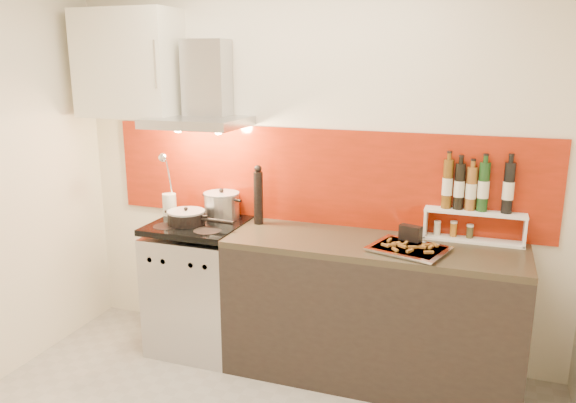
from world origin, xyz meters
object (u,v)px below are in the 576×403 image
at_px(saute_pan, 187,217).
at_px(pepper_mill, 258,196).
at_px(range_stove, 200,287).
at_px(counter, 371,311).
at_px(baking_tray, 409,248).
at_px(stock_pot, 222,205).

xyz_separation_m(saute_pan, pepper_mill, (0.44, 0.19, 0.14)).
xyz_separation_m(range_stove, pepper_mill, (0.39, 0.15, 0.65)).
relative_size(counter, pepper_mill, 4.47).
distance_m(saute_pan, baking_tray, 1.47).
xyz_separation_m(pepper_mill, baking_tray, (1.04, -0.23, -0.18)).
distance_m(stock_pot, pepper_mill, 0.30).
bearing_deg(stock_pot, baking_tray, -10.66).
distance_m(counter, saute_pan, 1.35).
height_order(range_stove, pepper_mill, pepper_mill).
height_order(counter, stock_pot, stock_pot).
bearing_deg(range_stove, baking_tray, -3.47).
bearing_deg(stock_pot, pepper_mill, -3.36).
bearing_deg(baking_tray, counter, 157.69).
bearing_deg(counter, pepper_mill, 170.21).
bearing_deg(saute_pan, stock_pot, 53.79).
height_order(counter, pepper_mill, pepper_mill).
relative_size(range_stove, saute_pan, 1.86).
bearing_deg(baking_tray, pepper_mill, 167.41).
xyz_separation_m(stock_pot, baking_tray, (1.32, -0.25, -0.08)).
relative_size(range_stove, stock_pot, 3.69).
bearing_deg(stock_pot, range_stove, -123.01).
bearing_deg(saute_pan, counter, 2.46).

